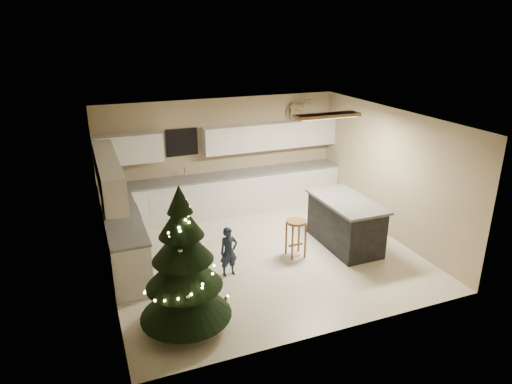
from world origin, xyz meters
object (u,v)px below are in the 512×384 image
at_px(island, 345,223).
at_px(christmas_tree, 184,272).
at_px(rocking_horse, 298,109).
at_px(toddler, 229,252).
at_px(bar_stool, 296,229).

height_order(island, christmas_tree, christmas_tree).
distance_m(island, christmas_tree, 3.79).
relative_size(island, rocking_horse, 2.61).
bearing_deg(toddler, island, 2.51).
height_order(island, bar_stool, island).
bearing_deg(island, toddler, -174.29).
height_order(toddler, rocking_horse, rocking_horse).
relative_size(toddler, rocking_horse, 1.36).
bearing_deg(toddler, christmas_tree, -135.00).
xyz_separation_m(island, rocking_horse, (0.19, 2.53, 1.79)).
distance_m(bar_stool, toddler, 1.40).
xyz_separation_m(toddler, rocking_horse, (2.66, 2.77, 1.83)).
bearing_deg(christmas_tree, toddler, 48.20).
distance_m(bar_stool, rocking_horse, 3.35).
bearing_deg(christmas_tree, island, 21.77).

